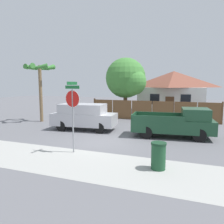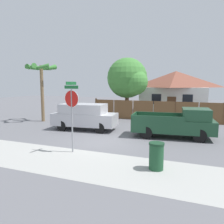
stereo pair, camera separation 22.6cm
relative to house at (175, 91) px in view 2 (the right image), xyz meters
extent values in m
plane|color=slate|center=(-2.49, -15.87, -2.51)|extent=(80.00, 80.00, 0.00)
cube|color=#A3A39E|center=(-2.49, -19.47, -2.51)|extent=(36.00, 3.20, 0.01)
cube|color=brown|center=(-5.97, -7.54, -1.62)|extent=(1.84, 0.06, 1.78)
cube|color=brown|center=(-4.05, -7.54, -1.62)|extent=(1.84, 0.06, 1.78)
cube|color=brown|center=(-2.13, -7.54, -1.62)|extent=(1.84, 0.06, 1.78)
cube|color=brown|center=(-0.20, -7.54, -1.62)|extent=(1.84, 0.06, 1.78)
cube|color=brown|center=(1.72, -7.54, -1.62)|extent=(1.84, 0.06, 1.78)
cube|color=brown|center=(3.64, -7.54, -1.62)|extent=(1.84, 0.06, 1.78)
cube|color=brown|center=(-6.93, -7.54, -1.57)|extent=(0.12, 0.12, 1.88)
cube|color=brown|center=(4.60, -7.54, -1.57)|extent=(0.12, 0.12, 1.88)
cube|color=white|center=(0.00, 0.00, -1.04)|extent=(7.04, 7.47, 2.94)
pyramid|color=brown|center=(0.00, 0.00, 1.38)|extent=(7.61, 8.07, 1.90)
cube|color=black|center=(-1.59, -3.75, -0.80)|extent=(1.00, 0.04, 1.10)
cube|color=black|center=(1.59, -3.75, -0.80)|extent=(1.00, 0.04, 1.10)
cube|color=brown|center=(0.00, -3.75, -1.51)|extent=(0.90, 0.04, 2.00)
cylinder|color=brown|center=(-4.20, -5.94, -1.31)|extent=(0.40, 0.40, 2.41)
sphere|color=#428438|center=(-4.20, -5.94, 1.41)|extent=(4.03, 4.03, 4.03)
sphere|color=#478F3C|center=(-3.29, -6.44, 1.01)|extent=(2.62, 2.62, 2.62)
cylinder|color=brown|center=(-10.25, -11.54, -0.05)|extent=(0.28, 0.28, 4.92)
cone|color=#387A33|center=(-9.39, -11.54, 2.17)|extent=(0.44, 1.62, 0.68)
cone|color=#387A33|center=(-9.82, -10.79, 2.17)|extent=(1.63, 1.19, 0.68)
cone|color=#387A33|center=(-10.69, -10.79, 2.17)|extent=(1.63, 1.19, 0.68)
cone|color=#387A33|center=(-11.12, -11.54, 2.17)|extent=(0.44, 1.62, 0.68)
cone|color=#387A33|center=(-10.69, -12.29, 2.17)|extent=(1.63, 1.19, 0.68)
cone|color=#387A33|center=(-9.82, -12.29, 2.17)|extent=(1.63, 1.19, 0.68)
cube|color=#B7B7BC|center=(-5.01, -13.41, -1.73)|extent=(4.75, 2.35, 0.87)
cube|color=#B7B7BC|center=(-5.12, -13.42, -0.96)|extent=(3.37, 2.06, 0.68)
cube|color=black|center=(-3.61, -13.27, -0.96)|extent=(0.23, 1.65, 0.57)
cylinder|color=black|center=(-3.68, -12.44, -2.15)|extent=(0.72, 0.22, 0.72)
cylinder|color=black|center=(-3.51, -14.09, -2.15)|extent=(0.72, 0.22, 0.72)
cylinder|color=black|center=(-6.50, -12.73, -2.15)|extent=(0.72, 0.22, 0.72)
cylinder|color=black|center=(-6.33, -14.39, -2.15)|extent=(0.72, 0.22, 0.72)
cube|color=#1E472D|center=(1.16, -13.41, -1.75)|extent=(5.08, 2.46, 0.79)
cube|color=#1E472D|center=(2.50, -13.27, -1.01)|extent=(1.75, 1.96, 0.69)
cube|color=#1E472D|center=(0.23, -12.57, -1.22)|extent=(3.06, 0.40, 0.28)
cube|color=#1E472D|center=(0.42, -14.43, -1.22)|extent=(3.06, 0.40, 0.28)
cube|color=#1E472D|center=(-1.24, -13.66, -1.22)|extent=(0.27, 1.86, 0.28)
cylinder|color=black|center=(2.58, -12.39, -2.13)|extent=(0.77, 0.22, 0.77)
cylinder|color=black|center=(2.76, -14.12, -2.13)|extent=(0.77, 0.22, 0.77)
cylinder|color=black|center=(-0.45, -12.71, -2.13)|extent=(0.77, 0.22, 0.77)
cylinder|color=black|center=(-0.26, -14.44, -2.13)|extent=(0.77, 0.22, 0.77)
cylinder|color=gray|center=(-3.02, -18.31, -0.98)|extent=(0.07, 0.07, 3.06)
cylinder|color=red|center=(-3.02, -18.31, 0.10)|extent=(0.78, 0.13, 0.78)
cylinder|color=white|center=(-3.02, -18.32, 0.10)|extent=(0.82, 0.12, 0.83)
cube|color=#19602D|center=(-3.02, -18.31, 0.65)|extent=(0.81, 0.13, 0.15)
cube|color=#19602D|center=(-3.02, -18.31, 0.83)|extent=(0.12, 0.73, 0.15)
cylinder|color=#1E4C2D|center=(1.17, -19.02, -2.02)|extent=(0.56, 0.56, 0.99)
cylinder|color=#163922|center=(1.17, -19.02, -1.48)|extent=(0.60, 0.60, 0.08)
camera|label=1|loc=(2.35, -27.30, 0.78)|focal=35.00mm
camera|label=2|loc=(2.56, -27.22, 0.78)|focal=35.00mm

